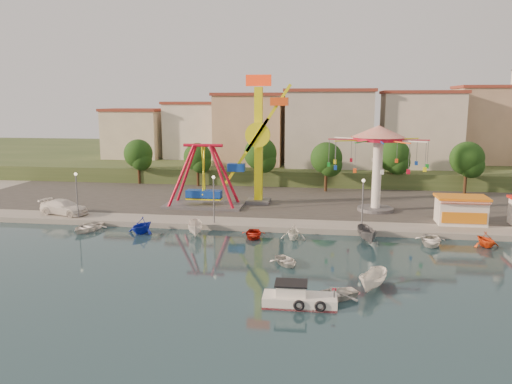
% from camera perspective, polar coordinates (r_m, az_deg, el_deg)
% --- Properties ---
extents(ground, '(200.00, 200.00, 0.00)m').
position_cam_1_polar(ground, '(41.94, 1.93, -8.96)').
color(ground, '#143238').
rests_on(ground, ground).
extents(quay_deck, '(200.00, 100.00, 0.60)m').
position_cam_1_polar(quay_deck, '(102.32, 5.85, 2.73)').
color(quay_deck, '#9E998E').
rests_on(quay_deck, ground).
extents(asphalt_pad, '(90.00, 28.00, 0.01)m').
position_cam_1_polar(asphalt_pad, '(70.72, 4.67, -0.46)').
color(asphalt_pad, '#4C4944').
rests_on(asphalt_pad, quay_deck).
extents(hill_terrace, '(200.00, 60.00, 3.00)m').
position_cam_1_polar(hill_terrace, '(107.13, 5.98, 3.72)').
color(hill_terrace, '#384C26').
rests_on(hill_terrace, ground).
extents(pirate_ship_ride, '(10.00, 5.00, 8.00)m').
position_cam_1_polar(pirate_ship_ride, '(63.27, -6.01, 1.71)').
color(pirate_ship_ride, '#59595E').
rests_on(pirate_ship_ride, quay_deck).
extents(kamikaze_tower, '(5.87, 3.10, 16.50)m').
position_cam_1_polar(kamikaze_tower, '(64.23, 0.52, 5.61)').
color(kamikaze_tower, '#59595E').
rests_on(kamikaze_tower, quay_deck).
extents(wave_swinger, '(11.60, 11.60, 10.40)m').
position_cam_1_polar(wave_swinger, '(61.78, 13.76, 4.82)').
color(wave_swinger, '#59595E').
rests_on(wave_swinger, quay_deck).
extents(booth_left, '(5.40, 3.78, 3.08)m').
position_cam_1_polar(booth_left, '(58.82, 22.37, -1.90)').
color(booth_left, white).
rests_on(booth_left, quay_deck).
extents(lamp_post_0, '(0.14, 0.14, 5.00)m').
position_cam_1_polar(lamp_post_0, '(60.49, -19.77, -0.50)').
color(lamp_post_0, '#59595E').
rests_on(lamp_post_0, quay_deck).
extents(lamp_post_1, '(0.14, 0.14, 5.00)m').
position_cam_1_polar(lamp_post_1, '(54.84, -4.84, -0.99)').
color(lamp_post_1, '#59595E').
rests_on(lamp_post_1, quay_deck).
extents(lamp_post_2, '(0.14, 0.14, 5.00)m').
position_cam_1_polar(lamp_post_2, '(53.55, 12.08, -1.46)').
color(lamp_post_2, '#59595E').
rests_on(lamp_post_2, quay_deck).
extents(tree_0, '(4.60, 4.60, 7.19)m').
position_cam_1_polar(tree_0, '(82.55, -13.31, 4.28)').
color(tree_0, '#382314').
rests_on(tree_0, quay_deck).
extents(tree_1, '(4.35, 4.35, 6.80)m').
position_cam_1_polar(tree_1, '(78.74, -6.70, 4.00)').
color(tree_1, '#382314').
rests_on(tree_1, quay_deck).
extents(tree_2, '(5.02, 5.02, 7.85)m').
position_cam_1_polar(tree_2, '(76.26, 0.51, 4.41)').
color(tree_2, '#382314').
rests_on(tree_2, quay_deck).
extents(tree_3, '(4.68, 4.68, 7.32)m').
position_cam_1_polar(tree_3, '(74.16, 8.04, 3.85)').
color(tree_3, '#382314').
rests_on(tree_3, quay_deck).
extents(tree_4, '(4.86, 4.86, 7.60)m').
position_cam_1_polar(tree_4, '(77.71, 15.48, 4.02)').
color(tree_4, '#382314').
rests_on(tree_4, quay_deck).
extents(tree_5, '(4.83, 4.83, 7.54)m').
position_cam_1_polar(tree_5, '(77.82, 22.97, 3.55)').
color(tree_5, '#382314').
rests_on(tree_5, quay_deck).
extents(building_0, '(9.26, 9.53, 11.87)m').
position_cam_1_polar(building_0, '(93.49, -15.58, 7.00)').
color(building_0, beige).
rests_on(building_0, hill_terrace).
extents(building_1, '(12.33, 9.01, 8.63)m').
position_cam_1_polar(building_1, '(94.50, -7.48, 6.34)').
color(building_1, silver).
rests_on(building_1, hill_terrace).
extents(building_2, '(11.95, 9.28, 11.23)m').
position_cam_1_polar(building_2, '(92.29, 0.54, 7.14)').
color(building_2, tan).
rests_on(building_2, hill_terrace).
extents(building_3, '(12.59, 10.50, 9.20)m').
position_cam_1_polar(building_3, '(88.36, 9.20, 6.20)').
color(building_3, beige).
rests_on(building_3, hill_terrace).
extents(building_4, '(10.75, 9.23, 9.24)m').
position_cam_1_polar(building_4, '(92.91, 17.55, 6.06)').
color(building_4, beige).
rests_on(building_4, hill_terrace).
extents(building_5, '(12.77, 10.96, 11.21)m').
position_cam_1_polar(building_5, '(94.07, 25.83, 6.16)').
color(building_5, tan).
rests_on(building_5, hill_terrace).
extents(cabin_motorboat, '(5.11, 2.16, 1.78)m').
position_cam_1_polar(cabin_motorboat, '(35.15, 4.81, -12.10)').
color(cabin_motorboat, white).
rests_on(cabin_motorboat, ground).
extents(rowboat_a, '(3.49, 3.80, 0.64)m').
position_cam_1_polar(rowboat_a, '(43.33, 3.47, -7.88)').
color(rowboat_a, silver).
rests_on(rowboat_a, ground).
extents(rowboat_b, '(4.47, 4.07, 0.76)m').
position_cam_1_polar(rowboat_b, '(36.57, 8.82, -11.43)').
color(rowboat_b, silver).
rests_on(rowboat_b, ground).
extents(skiff, '(2.96, 4.09, 1.48)m').
position_cam_1_polar(skiff, '(38.66, 13.26, -9.80)').
color(skiff, white).
rests_on(skiff, ground).
extents(van, '(6.36, 3.71, 1.73)m').
position_cam_1_polar(van, '(63.31, -21.10, -1.63)').
color(van, white).
rests_on(van, quay_deck).
extents(moored_boat_0, '(3.83, 4.73, 0.86)m').
position_cam_1_polar(moored_boat_0, '(57.05, -18.71, -3.81)').
color(moored_boat_0, silver).
rests_on(moored_boat_0, ground).
extents(moored_boat_1, '(3.67, 3.98, 1.76)m').
position_cam_1_polar(moored_boat_1, '(54.45, -12.95, -3.70)').
color(moored_boat_1, '#1528BC').
rests_on(moored_boat_1, ground).
extents(moored_boat_2, '(2.44, 4.19, 1.52)m').
position_cam_1_polar(moored_boat_2, '(52.65, -6.93, -4.12)').
color(moored_boat_2, silver).
rests_on(moored_boat_2, ground).
extents(moored_boat_3, '(2.91, 3.79, 0.73)m').
position_cam_1_polar(moored_boat_3, '(51.51, -0.32, -4.83)').
color(moored_boat_3, '#AA190D').
rests_on(moored_boat_3, ground).
extents(moored_boat_4, '(2.66, 3.05, 1.56)m').
position_cam_1_polar(moored_boat_4, '(50.96, 4.32, -4.54)').
color(moored_boat_4, white).
rests_on(moored_boat_4, ground).
extents(moored_boat_5, '(2.38, 4.29, 1.57)m').
position_cam_1_polar(moored_boat_5, '(51.00, 12.60, -4.76)').
color(moored_boat_5, '#55565A').
rests_on(moored_boat_5, ground).
extents(moored_boat_6, '(3.51, 4.47, 0.84)m').
position_cam_1_polar(moored_boat_6, '(51.93, 19.35, -5.24)').
color(moored_boat_6, white).
rests_on(moored_boat_6, ground).
extents(moored_boat_7, '(3.17, 3.42, 1.48)m').
position_cam_1_polar(moored_boat_7, '(53.08, 24.80, -4.93)').
color(moored_boat_7, '#E74614').
rests_on(moored_boat_7, ground).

